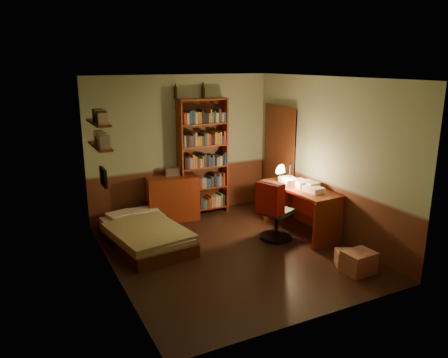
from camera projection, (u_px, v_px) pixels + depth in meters
name	position (u px, v px, depth m)	size (l,w,h in m)	color
floor	(231.00, 253.00, 6.67)	(3.50, 4.00, 0.02)	black
ceiling	(232.00, 77.00, 5.99)	(3.50, 4.00, 0.02)	silver
wall_back	(181.00, 146.00, 8.07)	(3.50, 0.02, 2.60)	gray
wall_left	(110.00, 185.00, 5.57)	(0.02, 4.00, 2.60)	gray
wall_right	(327.00, 158.00, 7.10)	(0.02, 4.00, 2.60)	gray
wall_front	(320.00, 210.00, 4.60)	(3.50, 0.02, 2.60)	gray
doorway	(280.00, 161.00, 8.28)	(0.06, 0.90, 2.00)	black
door_trim	(278.00, 161.00, 8.26)	(0.02, 0.98, 2.08)	#401E0E
bed	(144.00, 228.00, 6.92)	(0.96, 1.80, 0.53)	#697E4E
dresser	(173.00, 198.00, 7.96)	(0.91, 0.46, 0.81)	maroon
mini_stereo	(172.00, 171.00, 7.97)	(0.25, 0.20, 0.14)	#B2B2B7
bookshelf	(203.00, 157.00, 8.14)	(0.93, 0.29, 2.18)	maroon
bottle_left	(176.00, 93.00, 7.72)	(0.06, 0.06, 0.21)	black
bottle_right	(203.00, 92.00, 7.95)	(0.06, 0.06, 0.23)	black
desk	(300.00, 210.00, 7.39)	(0.61, 1.47, 0.79)	maroon
paper_stack	(289.00, 182.00, 7.38)	(0.24, 0.33, 0.13)	silver
desk_lamp	(290.00, 168.00, 7.32)	(0.18, 0.18, 0.59)	black
office_chair	(277.00, 213.00, 7.07)	(0.45, 0.40, 0.90)	#2B4D32
red_jacket	(268.00, 172.00, 6.81)	(0.23, 0.42, 0.49)	#971109
wall_shelf_lower	(100.00, 146.00, 6.49)	(0.20, 0.90, 0.03)	maroon
wall_shelf_upper	(98.00, 123.00, 6.40)	(0.20, 0.90, 0.03)	maroon
framed_picture	(103.00, 177.00, 6.12)	(0.04, 0.32, 0.26)	black
cardboard_box_a	(359.00, 262.00, 5.99)	(0.41, 0.33, 0.31)	#94604A
cardboard_box_b	(347.00, 258.00, 6.21)	(0.32, 0.26, 0.22)	#94604A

